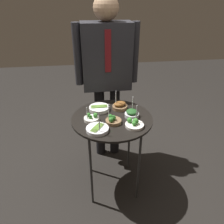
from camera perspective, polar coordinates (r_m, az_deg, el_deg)
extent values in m
plane|color=black|center=(2.24, 0.00, -17.97)|extent=(8.00, 8.00, 0.00)
cylinder|color=black|center=(1.78, 0.00, -1.67)|extent=(0.66, 0.66, 0.02)
cylinder|color=#2D2D2D|center=(1.88, 7.02, -14.09)|extent=(0.02, 0.02, 0.72)
cylinder|color=#2D2D2D|center=(1.83, -5.49, -15.27)|extent=(0.02, 0.02, 0.72)
cylinder|color=#2D2D2D|center=(2.17, 4.50, -7.07)|extent=(0.02, 0.02, 0.72)
cylinder|color=#2D2D2D|center=(2.13, -6.04, -7.89)|extent=(0.02, 0.02, 0.72)
cylinder|color=brown|center=(1.69, 0.31, -2.45)|extent=(0.12, 0.12, 0.03)
sphere|color=#2D7028|center=(1.68, 0.46, -1.50)|extent=(0.04, 0.04, 0.04)
sphere|color=#2D7028|center=(1.70, -0.47, -1.16)|extent=(0.04, 0.04, 0.04)
sphere|color=#2D7028|center=(1.65, -0.25, -2.00)|extent=(0.04, 0.04, 0.04)
cylinder|color=silver|center=(1.66, -0.86, -0.36)|extent=(0.01, 0.01, 0.16)
cylinder|color=silver|center=(1.73, -5.39, -1.84)|extent=(0.12, 0.12, 0.03)
sphere|color=#387F2D|center=(1.72, -4.36, -0.82)|extent=(0.04, 0.04, 0.04)
sphere|color=#387F2D|center=(1.73, -6.18, -0.72)|extent=(0.03, 0.03, 0.03)
sphere|color=#387F2D|center=(1.71, -5.66, -1.25)|extent=(0.03, 0.03, 0.03)
cylinder|color=silver|center=(1.70, -6.54, -0.58)|extent=(0.01, 0.01, 0.12)
cylinder|color=brown|center=(1.90, 2.05, 1.27)|extent=(0.13, 0.13, 0.03)
ellipsoid|color=brown|center=(1.88, 2.07, 2.16)|extent=(0.13, 0.11, 0.04)
cylinder|color=silver|center=(1.86, 1.01, 3.14)|extent=(0.01, 0.01, 0.17)
cylinder|color=white|center=(1.88, -3.36, 0.94)|extent=(0.17, 0.17, 0.03)
ellipsoid|color=olive|center=(1.89, -3.42, 1.78)|extent=(0.15, 0.01, 0.01)
ellipsoid|color=olive|center=(1.88, -3.40, 1.64)|extent=(0.15, 0.01, 0.01)
ellipsoid|color=olive|center=(1.87, -3.37, 1.49)|extent=(0.15, 0.01, 0.01)
ellipsoid|color=olive|center=(1.86, -3.35, 1.35)|extent=(0.15, 0.01, 0.01)
ellipsoid|color=olive|center=(1.85, -3.32, 1.20)|extent=(0.15, 0.01, 0.01)
cylinder|color=silver|center=(1.66, 5.89, -3.46)|extent=(0.14, 0.14, 0.02)
sphere|color=#387F2D|center=(1.64, 6.17, -2.41)|extent=(0.05, 0.05, 0.05)
sphere|color=#387F2D|center=(1.66, 4.59, -2.09)|extent=(0.04, 0.04, 0.04)
sphere|color=#387F2D|center=(1.63, 5.83, -3.01)|extent=(0.03, 0.03, 0.03)
cylinder|color=silver|center=(1.66, 6.41, -0.70)|extent=(0.01, 0.01, 0.16)
cylinder|color=silver|center=(1.60, -3.83, -4.51)|extent=(0.17, 0.17, 0.03)
ellipsoid|color=#7AA847|center=(1.59, -3.21, -4.17)|extent=(0.09, 0.12, 0.01)
ellipsoid|color=#7AA847|center=(1.59, -3.53, -4.08)|extent=(0.09, 0.12, 0.01)
ellipsoid|color=#7AA847|center=(1.59, -3.85, -3.98)|extent=(0.09, 0.12, 0.01)
ellipsoid|color=#7AA847|center=(1.60, -4.17, -3.89)|extent=(0.09, 0.12, 0.01)
ellipsoid|color=#7AA847|center=(1.60, -4.48, -3.79)|extent=(0.09, 0.12, 0.01)
cylinder|color=silver|center=(1.53, -3.33, -2.91)|extent=(0.01, 0.01, 0.18)
cylinder|color=silver|center=(1.78, 5.18, -0.78)|extent=(0.12, 0.12, 0.03)
ellipsoid|color=#1E4C1E|center=(1.77, 5.23, 0.09)|extent=(0.09, 0.09, 0.03)
cylinder|color=silver|center=(1.78, 5.38, 1.64)|extent=(0.01, 0.01, 0.16)
cylinder|color=black|center=(2.35, -3.14, -2.74)|extent=(0.10, 0.10, 0.81)
cylinder|color=black|center=(2.36, 0.70, -2.47)|extent=(0.10, 0.10, 0.81)
cube|color=#28282D|center=(2.07, -1.42, 14.24)|extent=(0.45, 0.22, 0.60)
cube|color=maroon|center=(1.95, -1.05, 15.47)|extent=(0.05, 0.01, 0.36)
cylinder|color=#28282D|center=(2.06, -8.98, 14.47)|extent=(0.07, 0.07, 0.56)
cylinder|color=#28282D|center=(2.11, 5.95, 15.05)|extent=(0.07, 0.07, 0.56)
sphere|color=tan|center=(2.01, -1.57, 25.65)|extent=(0.22, 0.22, 0.22)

